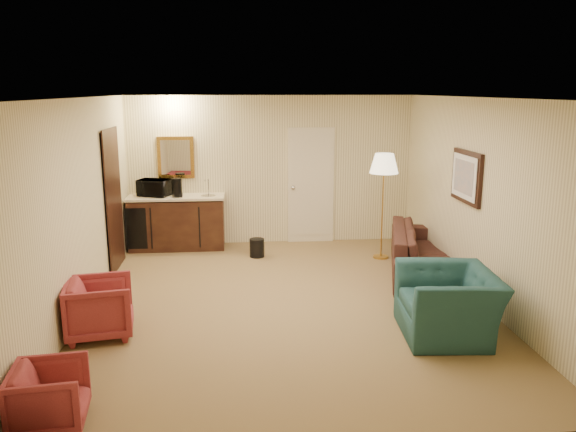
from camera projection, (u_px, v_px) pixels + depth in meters
name	position (u px, v px, depth m)	size (l,w,h in m)	color
ground	(286.00, 303.00, 7.26)	(6.00, 6.00, 0.00)	olive
room_walls	(274.00, 163.00, 7.62)	(5.02, 6.01, 2.61)	#F4EAB7
wetbar_cabinet	(177.00, 222.00, 9.66)	(1.64, 0.58, 0.92)	#3E2313
sofa	(424.00, 244.00, 8.36)	(2.31, 0.67, 0.90)	black
teal_armchair	(449.00, 293.00, 6.22)	(1.13, 0.74, 0.99)	#1F4F4F
rose_chair_near	(100.00, 305.00, 6.23)	(0.70, 0.65, 0.72)	#963138
rose_chair_far	(49.00, 393.00, 4.54)	(0.57, 0.53, 0.58)	#963138
coffee_table	(430.00, 290.00, 7.09)	(0.75, 0.51, 0.43)	black
floor_lamp	(383.00, 206.00, 9.01)	(0.46, 0.46, 1.72)	gold
waste_bin	(257.00, 248.00, 9.22)	(0.24, 0.24, 0.30)	black
microwave	(154.00, 186.00, 9.53)	(0.51, 0.28, 0.35)	black
coffee_maker	(177.00, 188.00, 9.45)	(0.17, 0.17, 0.32)	black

